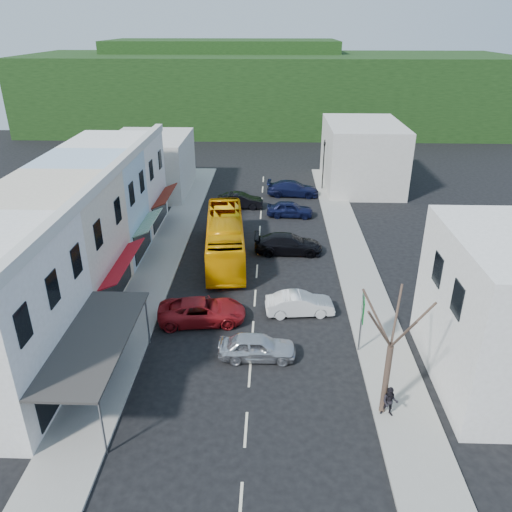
{
  "coord_description": "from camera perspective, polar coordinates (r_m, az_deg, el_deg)",
  "views": [
    {
      "loc": [
        1.04,
        -25.26,
        16.97
      ],
      "look_at": [
        0.0,
        6.0,
        2.2
      ],
      "focal_mm": 35.0,
      "sensor_mm": 36.0,
      "label": 1
    }
  ],
  "objects": [
    {
      "name": "car_silver",
      "position": [
        27.92,
        0.13,
        -10.37
      ],
      "size": [
        4.42,
        1.84,
        1.4
      ],
      "primitive_type": "imported",
      "rotation": [
        0.0,
        0.0,
        1.58
      ],
      "color": "silver",
      "rests_on": "ground"
    },
    {
      "name": "car_black_near",
      "position": [
        40.11,
        3.71,
        1.29
      ],
      "size": [
        4.51,
        1.85,
        1.4
      ],
      "primitive_type": "imported",
      "rotation": [
        0.0,
        0.0,
        1.57
      ],
      "color": "black",
      "rests_on": "ground"
    },
    {
      "name": "sidewalk_right",
      "position": [
        39.63,
        11.1,
        -0.46
      ],
      "size": [
        3.0,
        52.0,
        0.15
      ],
      "primitive_type": "cube",
      "color": "gray",
      "rests_on": "ground"
    },
    {
      "name": "shopfront_row",
      "position": [
        35.6,
        -20.61,
        2.22
      ],
      "size": [
        8.25,
        30.0,
        8.0
      ],
      "color": "silver",
      "rests_on": "ground"
    },
    {
      "name": "ground",
      "position": [
        30.45,
        -0.38,
        -8.59
      ],
      "size": [
        120.0,
        120.0,
        0.0
      ],
      "primitive_type": "plane",
      "color": "black",
      "rests_on": "ground"
    },
    {
      "name": "traffic_signal",
      "position": [
        55.6,
        7.7,
        10.24
      ],
      "size": [
        1.23,
        1.44,
        5.51
      ],
      "primitive_type": null,
      "rotation": [
        0.0,
        0.0,
        3.48
      ],
      "color": "black",
      "rests_on": "ground"
    },
    {
      "name": "bus",
      "position": [
        39.07,
        -3.54,
        1.98
      ],
      "size": [
        3.59,
        11.78,
        3.1
      ],
      "primitive_type": "imported",
      "rotation": [
        0.0,
        0.0,
        0.09
      ],
      "color": "#F6A403",
      "rests_on": "ground"
    },
    {
      "name": "car_navy_far",
      "position": [
        53.8,
        4.23,
        7.6
      ],
      "size": [
        4.6,
        2.11,
        1.4
      ],
      "primitive_type": "imported",
      "rotation": [
        0.0,
        0.0,
        1.51
      ],
      "color": "black",
      "rests_on": "ground"
    },
    {
      "name": "pedestrian_left",
      "position": [
        31.48,
        -14.46,
        -6.1
      ],
      "size": [
        0.56,
        0.69,
        1.7
      ],
      "primitive_type": "imported",
      "rotation": [
        0.0,
        0.0,
        1.26
      ],
      "color": "black",
      "rests_on": "sidewalk_left"
    },
    {
      "name": "car_navy_mid",
      "position": [
        47.82,
        3.91,
        5.32
      ],
      "size": [
        4.51,
        2.08,
        1.4
      ],
      "primitive_type": "imported",
      "rotation": [
        0.0,
        0.0,
        1.51
      ],
      "color": "black",
      "rests_on": "ground"
    },
    {
      "name": "pedestrian_right",
      "position": [
        24.9,
        15.06,
        -15.67
      ],
      "size": [
        0.78,
        0.59,
        1.7
      ],
      "primitive_type": "imported",
      "rotation": [
        0.0,
        0.0,
        -0.24
      ],
      "color": "black",
      "rests_on": "sidewalk_right"
    },
    {
      "name": "street_tree",
      "position": [
        23.35,
        15.14,
        -9.95
      ],
      "size": [
        3.8,
        3.8,
        7.69
      ],
      "primitive_type": null,
      "rotation": [
        0.0,
        0.0,
        -0.3
      ],
      "color": "#382921",
      "rests_on": "ground"
    },
    {
      "name": "direction_sign",
      "position": [
        28.29,
        11.93,
        -7.61
      ],
      "size": [
        0.61,
        1.73,
        3.74
      ],
      "primitive_type": null,
      "rotation": [
        0.0,
        0.0,
        -0.13
      ],
      "color": "#0A5A1D",
      "rests_on": "ground"
    },
    {
      "name": "car_black_far",
      "position": [
        50.06,
        -1.85,
        6.3
      ],
      "size": [
        4.41,
        1.83,
        1.4
      ],
      "primitive_type": "imported",
      "rotation": [
        0.0,
        0.0,
        1.57
      ],
      "color": "black",
      "rests_on": "ground"
    },
    {
      "name": "car_red",
      "position": [
        31.19,
        -6.18,
        -6.33
      ],
      "size": [
        4.79,
        2.41,
        1.4
      ],
      "primitive_type": "imported",
      "rotation": [
        0.0,
        0.0,
        1.69
      ],
      "color": "maroon",
      "rests_on": "ground"
    },
    {
      "name": "distant_block_left",
      "position": [
        55.65,
        -11.9,
        10.2
      ],
      "size": [
        8.0,
        10.0,
        6.0
      ],
      "primitive_type": "cube",
      "color": "#B7B2A8",
      "rests_on": "ground"
    },
    {
      "name": "car_white",
      "position": [
        31.9,
        5.02,
        -5.5
      ],
      "size": [
        4.55,
        2.22,
        1.4
      ],
      "primitive_type": "imported",
      "rotation": [
        0.0,
        0.0,
        1.67
      ],
      "color": "silver",
      "rests_on": "ground"
    },
    {
      "name": "distant_block_right",
      "position": [
        57.74,
        12.02,
        11.24
      ],
      "size": [
        8.0,
        12.0,
        7.0
      ],
      "primitive_type": "cube",
      "color": "#B7B2A8",
      "rests_on": "ground"
    },
    {
      "name": "sidewalk_left",
      "position": [
        40.02,
        -10.6,
        -0.16
      ],
      "size": [
        3.0,
        52.0,
        0.15
      ],
      "primitive_type": "cube",
      "color": "gray",
      "rests_on": "ground"
    },
    {
      "name": "hillside",
      "position": [
        90.97,
        0.34,
        18.81
      ],
      "size": [
        80.0,
        26.0,
        14.0
      ],
      "color": "black",
      "rests_on": "ground"
    }
  ]
}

